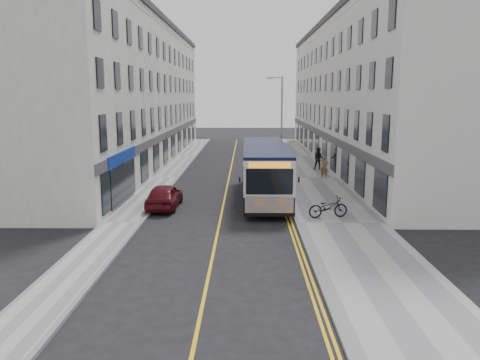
{
  "coord_description": "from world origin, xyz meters",
  "views": [
    {
      "loc": [
        1.37,
        -24.29,
        6.53
      ],
      "look_at": [
        1.01,
        2.7,
        1.6
      ],
      "focal_mm": 35.0,
      "sensor_mm": 36.0,
      "label": 1
    }
  ],
  "objects_px": {
    "streetlamp": "(281,122)",
    "city_bus": "(265,170)",
    "pedestrian_near": "(324,167)",
    "car_maroon": "(164,196)",
    "pedestrian_far": "(319,159)",
    "car_white": "(265,157)",
    "bicycle": "(328,207)"
  },
  "relations": [
    {
      "from": "streetlamp",
      "to": "city_bus",
      "type": "bearing_deg",
      "value": -100.08
    },
    {
      "from": "car_white",
      "to": "car_maroon",
      "type": "distance_m",
      "value": 19.05
    },
    {
      "from": "pedestrian_far",
      "to": "car_maroon",
      "type": "height_order",
      "value": "pedestrian_far"
    },
    {
      "from": "pedestrian_near",
      "to": "car_white",
      "type": "distance_m",
      "value": 9.63
    },
    {
      "from": "bicycle",
      "to": "car_maroon",
      "type": "distance_m",
      "value": 9.45
    },
    {
      "from": "streetlamp",
      "to": "pedestrian_far",
      "type": "bearing_deg",
      "value": 27.81
    },
    {
      "from": "pedestrian_near",
      "to": "pedestrian_far",
      "type": "height_order",
      "value": "pedestrian_far"
    },
    {
      "from": "pedestrian_near",
      "to": "car_maroon",
      "type": "relative_size",
      "value": 0.41
    },
    {
      "from": "bicycle",
      "to": "car_white",
      "type": "height_order",
      "value": "car_white"
    },
    {
      "from": "car_white",
      "to": "pedestrian_far",
      "type": "bearing_deg",
      "value": -43.4
    },
    {
      "from": "bicycle",
      "to": "pedestrian_near",
      "type": "bearing_deg",
      "value": -19.91
    },
    {
      "from": "streetlamp",
      "to": "car_white",
      "type": "height_order",
      "value": "streetlamp"
    },
    {
      "from": "streetlamp",
      "to": "car_maroon",
      "type": "distance_m",
      "value": 14.4
    },
    {
      "from": "pedestrian_near",
      "to": "car_maroon",
      "type": "xyz_separation_m",
      "value": [
        -10.84,
        -9.24,
        -0.28
      ]
    },
    {
      "from": "city_bus",
      "to": "bicycle",
      "type": "distance_m",
      "value": 6.16
    },
    {
      "from": "city_bus",
      "to": "bicycle",
      "type": "relative_size",
      "value": 5.53
    },
    {
      "from": "car_maroon",
      "to": "pedestrian_far",
      "type": "bearing_deg",
      "value": -128.09
    },
    {
      "from": "bicycle",
      "to": "pedestrian_far",
      "type": "bearing_deg",
      "value": -18.46
    },
    {
      "from": "city_bus",
      "to": "car_maroon",
      "type": "distance_m",
      "value": 6.62
    },
    {
      "from": "car_white",
      "to": "pedestrian_near",
      "type": "bearing_deg",
      "value": -63.01
    },
    {
      "from": "pedestrian_far",
      "to": "car_white",
      "type": "bearing_deg",
      "value": 140.04
    },
    {
      "from": "pedestrian_near",
      "to": "car_white",
      "type": "relative_size",
      "value": 0.44
    },
    {
      "from": "bicycle",
      "to": "streetlamp",
      "type": "bearing_deg",
      "value": -5.33
    },
    {
      "from": "car_maroon",
      "to": "car_white",
      "type": "bearing_deg",
      "value": -109.08
    },
    {
      "from": "streetlamp",
      "to": "pedestrian_near",
      "type": "xyz_separation_m",
      "value": [
        3.27,
        -2.45,
        -3.39
      ]
    },
    {
      "from": "city_bus",
      "to": "car_white",
      "type": "xyz_separation_m",
      "value": [
        0.64,
        15.23,
        -1.21
      ]
    },
    {
      "from": "bicycle",
      "to": "pedestrian_near",
      "type": "distance_m",
      "value": 11.89
    },
    {
      "from": "city_bus",
      "to": "bicycle",
      "type": "bearing_deg",
      "value": -58.62
    },
    {
      "from": "pedestrian_far",
      "to": "car_maroon",
      "type": "bearing_deg",
      "value": -125.02
    },
    {
      "from": "streetlamp",
      "to": "pedestrian_near",
      "type": "height_order",
      "value": "streetlamp"
    },
    {
      "from": "streetlamp",
      "to": "city_bus",
      "type": "relative_size",
      "value": 0.68
    },
    {
      "from": "city_bus",
      "to": "car_maroon",
      "type": "height_order",
      "value": "city_bus"
    }
  ]
}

